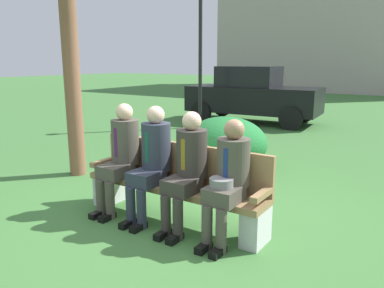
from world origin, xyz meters
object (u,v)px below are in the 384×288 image
seated_man_centerright (187,165)px  shrub_near_bench (206,139)px  seated_man_centerleft (152,157)px  building_backdrop (338,22)px  seated_man_leftmost (121,152)px  shrub_mid_lawn (225,143)px  park_bench (176,184)px  seated_man_rightmost (229,175)px  parked_car_near (252,95)px  street_lamp (200,42)px

seated_man_centerright → shrub_near_bench: size_ratio=1.51×
seated_man_centerleft → building_backdrop: size_ratio=0.10×
seated_man_leftmost → seated_man_centerleft: (0.49, 0.00, 0.00)m
shrub_near_bench → shrub_mid_lawn: bearing=-42.5°
seated_man_leftmost → seated_man_centerright: size_ratio=1.02×
seated_man_centerright → shrub_near_bench: bearing=118.3°
park_bench → seated_man_rightmost: 0.82m
seated_man_leftmost → seated_man_rightmost: size_ratio=1.05×
park_bench → seated_man_leftmost: size_ratio=1.72×
seated_man_leftmost → building_backdrop: (-3.09, 23.35, 3.57)m
park_bench → seated_man_rightmost: bearing=-10.3°
seated_man_centerright → parked_car_near: (-2.59, 7.27, 0.11)m
parked_car_near → street_lamp: bearing=-115.7°
seated_man_leftmost → park_bench: bearing=9.7°
seated_man_leftmost → building_backdrop: size_ratio=0.10×
seated_man_centerright → shrub_mid_lawn: bearing=109.0°
seated_man_centerright → parked_car_near: size_ratio=0.33×
park_bench → seated_man_centerleft: size_ratio=1.71×
street_lamp → building_backdrop: 17.87m
shrub_mid_lawn → seated_man_leftmost: bearing=-94.3°
seated_man_centerright → shrub_mid_lawn: 2.50m
park_bench → building_backdrop: building_backdrop is taller
shrub_near_bench → seated_man_centerright: bearing=-61.7°
park_bench → shrub_near_bench: bearing=115.6°
shrub_near_bench → seated_man_centerleft: bearing=-69.1°
shrub_mid_lawn → shrub_near_bench: bearing=137.5°
seated_man_leftmost → shrub_near_bench: seated_man_leftmost is taller
seated_man_centerright → seated_man_rightmost: size_ratio=1.03×
seated_man_centerright → shrub_near_bench: 3.63m
street_lamp → seated_man_rightmost: bearing=-55.1°
street_lamp → shrub_mid_lawn: bearing=-51.5°
seated_man_rightmost → street_lamp: bearing=124.9°
shrub_near_bench → seated_man_leftmost: bearing=-77.2°
seated_man_centerright → street_lamp: (-3.40, 5.60, 1.61)m
seated_man_rightmost → shrub_near_bench: (-2.22, 3.18, -0.44)m
seated_man_leftmost → parked_car_near: size_ratio=0.33×
seated_man_centerleft → building_backdrop: 23.89m
seated_man_centerleft → street_lamp: bearing=117.3°
seated_man_leftmost → seated_man_centerleft: bearing=0.0°
seated_man_centerleft → seated_man_rightmost: size_ratio=1.05×
street_lamp → shrub_near_bench: bearing=-55.2°
seated_man_centerright → street_lamp: size_ratio=0.34×
shrub_mid_lawn → street_lamp: bearing=128.5°
seated_man_leftmost → seated_man_centerleft: 0.49m
shrub_near_bench → street_lamp: street_lamp is taller
park_bench → seated_man_centerright: seated_man_centerright is taller
seated_man_centerleft → seated_man_rightmost: bearing=-0.7°
seated_man_centerleft → seated_man_centerright: size_ratio=1.02×
seated_man_centerright → shrub_mid_lawn: seated_man_centerright is taller
seated_man_leftmost → parked_car_near: parked_car_near is taller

